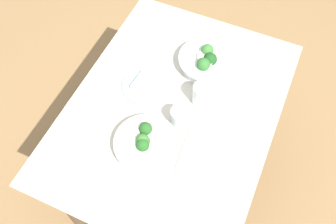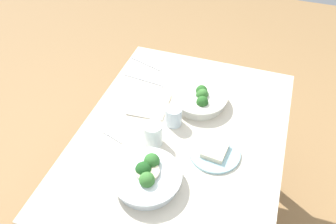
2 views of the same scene
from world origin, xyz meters
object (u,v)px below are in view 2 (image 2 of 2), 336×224
(broccoli_bowl_near, at_px, (147,177))
(fork_by_far_bowl, at_px, (160,92))
(bread_side_plate, at_px, (215,152))
(broccoli_bowl_far, at_px, (200,99))
(fork_by_near_bowl, at_px, (112,137))
(water_glass_side, at_px, (153,134))
(napkin_folded_upper, at_px, (151,102))
(table_knife_left, at_px, (144,80))
(water_glass_center, at_px, (174,116))
(table_knife_right, at_px, (146,64))

(broccoli_bowl_near, height_order, fork_by_far_bowl, broccoli_bowl_near)
(bread_side_plate, bearing_deg, broccoli_bowl_far, -153.48)
(fork_by_far_bowl, distance_m, fork_by_near_bowl, 0.35)
(water_glass_side, relative_size, napkin_folded_upper, 0.48)
(fork_by_near_bowl, distance_m, napkin_folded_upper, 0.27)
(fork_by_near_bowl, relative_size, napkin_folded_upper, 0.46)
(broccoli_bowl_near, xyz_separation_m, table_knife_left, (-0.57, -0.24, -0.03))
(bread_side_plate, height_order, napkin_folded_upper, bread_side_plate)
(table_knife_left, relative_size, napkin_folded_upper, 0.98)
(fork_by_far_bowl, bearing_deg, broccoli_bowl_near, 9.19)
(fork_by_near_bowl, height_order, napkin_folded_upper, napkin_folded_upper)
(broccoli_bowl_far, height_order, napkin_folded_upper, broccoli_bowl_far)
(water_glass_center, xyz_separation_m, water_glass_side, (0.13, -0.04, 0.01))
(table_knife_right, bearing_deg, bread_side_plate, -26.81)
(water_glass_side, bearing_deg, fork_by_far_bowl, -164.93)
(broccoli_bowl_near, height_order, bread_side_plate, broccoli_bowl_near)
(fork_by_far_bowl, relative_size, table_knife_left, 0.45)
(broccoli_bowl_far, distance_m, water_glass_center, 0.17)
(table_knife_right, bearing_deg, broccoli_bowl_near, -50.31)
(water_glass_side, height_order, table_knife_left, water_glass_side)
(water_glass_center, height_order, fork_by_far_bowl, water_glass_center)
(bread_side_plate, distance_m, napkin_folded_upper, 0.41)
(table_knife_right, bearing_deg, fork_by_near_bowl, -66.32)
(water_glass_side, distance_m, table_knife_right, 0.56)
(fork_by_far_bowl, xyz_separation_m, table_knife_right, (-0.20, -0.15, -0.00))
(fork_by_near_bowl, bearing_deg, table_knife_left, -69.00)
(broccoli_bowl_far, height_order, table_knife_left, broccoli_bowl_far)
(broccoli_bowl_far, xyz_separation_m, fork_by_far_bowl, (-0.02, -0.20, -0.03))
(table_knife_left, distance_m, napkin_folded_upper, 0.17)
(napkin_folded_upper, bearing_deg, bread_side_plate, 59.60)
(water_glass_side, xyz_separation_m, table_knife_left, (-0.37, -0.19, -0.05))
(bread_side_plate, relative_size, fork_by_near_bowl, 2.09)
(bread_side_plate, relative_size, water_glass_side, 1.98)
(water_glass_side, xyz_separation_m, fork_by_far_bowl, (-0.31, -0.08, -0.05))
(fork_by_far_bowl, bearing_deg, bread_side_plate, 44.45)
(broccoli_bowl_near, relative_size, table_knife_left, 1.22)
(water_glass_side, relative_size, fork_by_far_bowl, 1.08)
(table_knife_left, xyz_separation_m, table_knife_right, (-0.13, -0.04, 0.00))
(napkin_folded_upper, bearing_deg, table_knife_left, -147.62)
(broccoli_bowl_far, height_order, water_glass_side, water_glass_side)
(fork_by_far_bowl, relative_size, table_knife_right, 0.52)
(fork_by_near_bowl, bearing_deg, table_knife_right, -65.11)
(fork_by_far_bowl, xyz_separation_m, napkin_folded_upper, (0.08, -0.02, 0.00))
(bread_side_plate, bearing_deg, water_glass_side, -84.66)
(table_knife_left, bearing_deg, napkin_folded_upper, 128.43)
(bread_side_plate, xyz_separation_m, napkin_folded_upper, (-0.21, -0.35, -0.01))
(bread_side_plate, height_order, water_glass_side, water_glass_side)
(fork_by_far_bowl, height_order, fork_by_near_bowl, same)
(broccoli_bowl_far, bearing_deg, broccoli_bowl_near, -8.50)
(water_glass_side, height_order, fork_by_near_bowl, water_glass_side)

